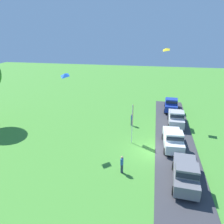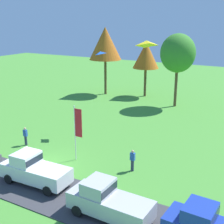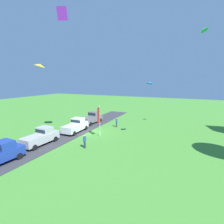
% 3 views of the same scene
% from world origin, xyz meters
% --- Properties ---
extents(ground_plane, '(120.00, 120.00, 0.00)m').
position_xyz_m(ground_plane, '(0.00, 0.00, 0.00)').
color(ground_plane, '#478E33').
extents(pavement_strip, '(36.00, 4.40, 0.06)m').
position_xyz_m(pavement_strip, '(0.00, -2.56, 0.03)').
color(pavement_strip, '#38383D').
rests_on(pavement_strip, ground).
extents(car_pickup_mid_row, '(5.06, 2.19, 2.14)m').
position_xyz_m(car_pickup_mid_row, '(1.19, -2.19, 1.11)').
color(car_pickup_mid_row, white).
rests_on(car_pickup_mid_row, ground).
extents(car_pickup_near_entrance, '(5.05, 2.16, 2.14)m').
position_xyz_m(car_pickup_near_entrance, '(7.58, -3.01, 1.11)').
color(car_pickup_near_entrance, '#B7B7BC').
rests_on(car_pickup_near_entrance, ground).
extents(person_watching_sky, '(0.36, 0.24, 1.71)m').
position_xyz_m(person_watching_sky, '(6.37, 2.85, 0.88)').
color(person_watching_sky, '#2D334C').
rests_on(person_watching_sky, ground).
extents(person_on_lawn, '(0.36, 0.24, 1.71)m').
position_xyz_m(person_on_lawn, '(-4.24, 2.59, 0.88)').
color(person_on_lawn, '#2D334C').
rests_on(person_on_lawn, ground).
extents(tree_lone_near, '(4.69, 4.69, 9.90)m').
position_xyz_m(tree_lone_near, '(-8.02, 23.28, 7.52)').
color(tree_lone_near, brown).
rests_on(tree_lone_near, ground).
extents(tree_right_of_center, '(3.73, 3.73, 7.88)m').
position_xyz_m(tree_right_of_center, '(-2.27, 24.96, 5.98)').
color(tree_right_of_center, brown).
rests_on(tree_right_of_center, ground).
extents(tree_far_left, '(4.41, 4.41, 9.31)m').
position_xyz_m(tree_far_left, '(3.36, 21.88, 6.86)').
color(tree_far_left, brown).
rests_on(tree_far_left, ground).
extents(flag_banner, '(0.71, 0.08, 4.62)m').
position_xyz_m(flag_banner, '(1.74, 2.33, 2.93)').
color(flag_banner, silver).
rests_on(flag_banner, ground).
extents(kite_diamond_high_left, '(1.26, 1.25, 0.49)m').
position_xyz_m(kite_diamond_high_left, '(8.85, -0.98, 9.88)').
color(kite_diamond_high_left, yellow).
extents(kite_diamond_low_drifter, '(1.07, 0.80, 0.47)m').
position_xyz_m(kite_diamond_low_drifter, '(-0.21, 9.12, 7.94)').
color(kite_diamond_low_drifter, blue).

